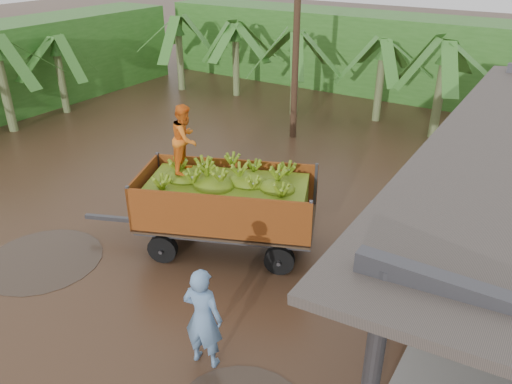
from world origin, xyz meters
TOP-DOWN VIEW (x-y plane):
  - ground at (0.00, 0.00)m, footprint 100.00×100.00m
  - hedge_north at (-2.00, 16.00)m, footprint 22.00×3.00m
  - banana_trailer at (0.20, 0.71)m, footprint 5.69×3.42m
  - man_blue at (2.02, -2.55)m, footprint 0.79×0.59m
  - man_grey at (4.71, 0.74)m, footprint 1.23×0.85m
  - utility_pole at (-2.08, 8.24)m, footprint 1.20×0.24m
  - banana_plants at (-5.00, 6.44)m, footprint 24.66×20.90m

SIDE VIEW (x-z plane):
  - ground at x=0.00m, z-range 0.00..0.00m
  - man_grey at x=4.71m, z-range 0.00..1.94m
  - man_blue at x=2.02m, z-range 0.00..1.99m
  - banana_trailer at x=0.20m, z-range -0.49..3.02m
  - banana_plants at x=-5.00m, z-range -0.20..3.79m
  - hedge_north at x=-2.00m, z-range 0.00..3.60m
  - utility_pole at x=-2.08m, z-range 0.06..8.74m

